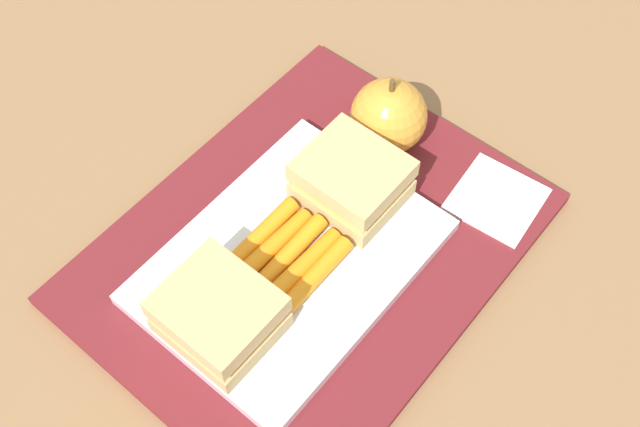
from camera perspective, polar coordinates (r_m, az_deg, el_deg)
ground_plane at (r=0.65m, az=-0.71°, el=-2.74°), size 2.40×2.40×0.00m
lunchbag_mat at (r=0.64m, az=-0.71°, el=-2.52°), size 0.36×0.28×0.01m
food_tray at (r=0.62m, az=-2.21°, el=-3.53°), size 0.23×0.17×0.01m
sandwich_half_left at (r=0.57m, az=-7.44°, el=-7.37°), size 0.07×0.08×0.04m
sandwich_half_right at (r=0.63m, az=2.35°, el=2.48°), size 0.07×0.08×0.04m
carrot_sticks_bundle at (r=0.61m, az=-2.23°, el=-2.95°), size 0.08×0.07×0.02m
apple at (r=0.67m, az=5.08°, el=7.14°), size 0.07×0.07×0.08m
paper_napkin at (r=0.68m, az=12.87°, el=1.04°), size 0.08×0.08×0.00m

